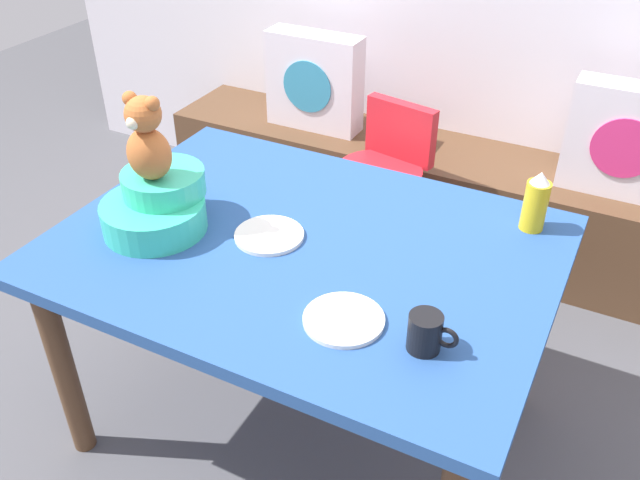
% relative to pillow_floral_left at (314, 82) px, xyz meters
% --- Properties ---
extents(ground_plane, '(8.00, 8.00, 0.00)m').
position_rel_pillow_floral_left_xyz_m(ground_plane, '(0.62, -1.25, -0.68)').
color(ground_plane, '#4C4C51').
extents(window_bench, '(2.60, 0.44, 0.46)m').
position_rel_pillow_floral_left_xyz_m(window_bench, '(0.62, 0.02, -0.45)').
color(window_bench, brown).
rests_on(window_bench, ground_plane).
extents(pillow_floral_left, '(0.44, 0.15, 0.44)m').
position_rel_pillow_floral_left_xyz_m(pillow_floral_left, '(0.00, 0.00, 0.00)').
color(pillow_floral_left, silver).
rests_on(pillow_floral_left, window_bench).
extents(pillow_floral_right, '(0.44, 0.15, 0.44)m').
position_rel_pillow_floral_left_xyz_m(pillow_floral_right, '(1.35, 0.00, 0.00)').
color(pillow_floral_right, silver).
rests_on(pillow_floral_right, window_bench).
extents(book_stack, '(0.20, 0.14, 0.09)m').
position_rel_pillow_floral_left_xyz_m(book_stack, '(0.44, 0.02, -0.18)').
color(book_stack, '#AB4335').
rests_on(book_stack, window_bench).
extents(dining_table, '(1.39, 1.03, 0.74)m').
position_rel_pillow_floral_left_xyz_m(dining_table, '(0.62, -1.25, -0.03)').
color(dining_table, '#264C8C').
rests_on(dining_table, ground_plane).
extents(highchair, '(0.38, 0.50, 0.79)m').
position_rel_pillow_floral_left_xyz_m(highchair, '(0.51, -0.42, -0.16)').
color(highchair, red).
rests_on(highchair, ground_plane).
extents(infant_seat_teal, '(0.30, 0.33, 0.16)m').
position_rel_pillow_floral_left_xyz_m(infant_seat_teal, '(0.20, -1.36, 0.13)').
color(infant_seat_teal, '#36C59D').
rests_on(infant_seat_teal, dining_table).
extents(teddy_bear, '(0.13, 0.12, 0.25)m').
position_rel_pillow_floral_left_xyz_m(teddy_bear, '(0.20, -1.36, 0.34)').
color(teddy_bear, '#B7622F').
rests_on(teddy_bear, infant_seat_teal).
extents(ketchup_bottle, '(0.07, 0.07, 0.18)m').
position_rel_pillow_floral_left_xyz_m(ketchup_bottle, '(1.17, -0.87, 0.15)').
color(ketchup_bottle, gold).
rests_on(ketchup_bottle, dining_table).
extents(coffee_mug, '(0.12, 0.08, 0.09)m').
position_rel_pillow_floral_left_xyz_m(coffee_mug, '(1.07, -1.49, 0.11)').
color(coffee_mug, black).
rests_on(coffee_mug, dining_table).
extents(dinner_plate_near, '(0.20, 0.20, 0.01)m').
position_rel_pillow_floral_left_xyz_m(dinner_plate_near, '(0.86, -1.49, 0.07)').
color(dinner_plate_near, white).
rests_on(dinner_plate_near, dining_table).
extents(dinner_plate_far, '(0.20, 0.20, 0.01)m').
position_rel_pillow_floral_left_xyz_m(dinner_plate_far, '(0.51, -1.26, 0.07)').
color(dinner_plate_far, white).
rests_on(dinner_plate_far, dining_table).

